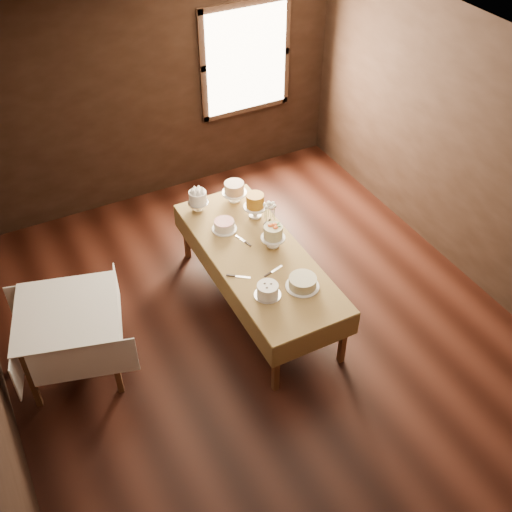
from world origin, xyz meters
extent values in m
cube|color=black|center=(0.00, 0.00, 0.00)|extent=(5.00, 6.00, 0.01)
cube|color=beige|center=(0.00, 0.00, 2.80)|extent=(5.00, 6.00, 0.01)
cube|color=black|center=(0.00, 3.00, 1.40)|extent=(5.00, 0.02, 2.80)
cube|color=black|center=(2.50, 0.00, 1.40)|extent=(0.02, 6.00, 2.80)
cube|color=#FFEABF|center=(1.30, 2.94, 1.60)|extent=(1.10, 0.05, 1.30)
cube|color=#4D2A14|center=(-0.23, -0.62, 0.33)|extent=(0.06, 0.06, 0.65)
cube|color=#4D2A14|center=(-0.21, 1.54, 0.33)|extent=(0.06, 0.06, 0.65)
cube|color=#4D2A14|center=(0.51, -0.63, 0.33)|extent=(0.06, 0.06, 0.65)
cube|color=#4D2A14|center=(0.53, 1.54, 0.33)|extent=(0.06, 0.06, 0.65)
cube|color=#4D2A14|center=(0.15, 0.46, 0.69)|extent=(0.87, 2.29, 0.04)
cube|color=tan|center=(0.15, 0.46, 0.72)|extent=(0.93, 2.35, 0.01)
cube|color=#4D2A14|center=(-2.26, 0.24, 0.37)|extent=(0.07, 0.07, 0.74)
cube|color=#4D2A14|center=(-2.06, 0.96, 0.37)|extent=(0.07, 0.07, 0.74)
cube|color=#4D2A14|center=(-1.54, 0.03, 0.37)|extent=(0.07, 0.07, 0.74)
cube|color=#4D2A14|center=(-1.34, 0.76, 0.37)|extent=(0.07, 0.07, 0.74)
cube|color=#4D2A14|center=(-1.80, 0.50, 0.76)|extent=(1.05, 1.05, 0.04)
cube|color=white|center=(-1.80, 0.50, 0.78)|extent=(1.15, 1.15, 0.01)
cylinder|color=silver|center=(-0.08, 1.42, 0.78)|extent=(0.23, 0.23, 0.11)
cylinder|color=white|center=(-0.08, 1.42, 0.90)|extent=(0.22, 0.22, 0.14)
cylinder|color=white|center=(0.35, 1.40, 0.79)|extent=(0.28, 0.28, 0.13)
cylinder|color=tan|center=(0.35, 1.40, 0.91)|extent=(0.26, 0.26, 0.12)
cylinder|color=white|center=(0.02, 0.97, 0.73)|extent=(0.27, 0.27, 0.01)
cylinder|color=white|center=(0.02, 0.97, 0.78)|extent=(0.30, 0.30, 0.09)
cylinder|color=white|center=(0.42, 1.03, 0.80)|extent=(0.26, 0.26, 0.14)
cylinder|color=#C67E1C|center=(0.42, 1.03, 0.94)|extent=(0.25, 0.25, 0.15)
cylinder|color=white|center=(0.35, 0.50, 0.79)|extent=(0.25, 0.25, 0.12)
cylinder|color=beige|center=(0.35, 0.50, 0.92)|extent=(0.24, 0.24, 0.14)
cylinder|color=silver|center=(-0.05, -0.12, 0.73)|extent=(0.26, 0.26, 0.01)
cylinder|color=white|center=(-0.05, -0.12, 0.80)|extent=(0.22, 0.22, 0.12)
cylinder|color=white|center=(0.31, -0.17, 0.73)|extent=(0.33, 0.33, 0.01)
cylinder|color=beige|center=(0.31, -0.17, 0.79)|extent=(0.32, 0.32, 0.10)
cube|color=silver|center=(0.21, 0.16, 0.73)|extent=(0.24, 0.09, 0.01)
cube|color=silver|center=(0.10, 0.75, 0.73)|extent=(0.08, 0.24, 0.01)
cube|color=silver|center=(0.44, 0.75, 0.73)|extent=(0.16, 0.21, 0.01)
cube|color=silver|center=(-0.14, 0.21, 0.73)|extent=(0.21, 0.16, 0.01)
imported|color=#2D2823|center=(0.45, 0.75, 0.79)|extent=(0.17, 0.17, 0.14)
camera|label=1|loc=(-2.07, -3.75, 4.82)|focal=43.25mm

